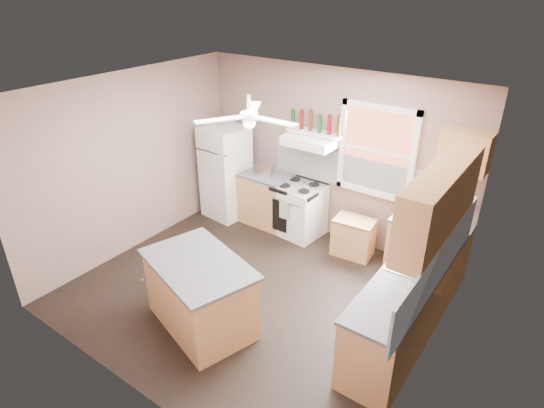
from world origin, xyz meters
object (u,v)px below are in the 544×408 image
Objects in this scene: cart at (353,237)px; island at (201,295)px; stove at (299,210)px; refrigerator at (226,172)px; toaster at (263,170)px.

cart is 0.45× the size of island.
island reaches higher than cart.
stove and island have the same top height.
cart is (1.03, -0.06, -0.13)m from stove.
toaster is at bearing 13.21° from refrigerator.
cart is 2.61m from island.
refrigerator is 1.45m from stove.
stove is (1.39, 0.18, -0.37)m from refrigerator.
toaster is at bearing -167.71° from stove.
toaster is 0.47× the size of cart.
refrigerator reaches higher than toaster.
cart is (2.43, 0.11, -0.51)m from refrigerator.
toaster is (0.74, 0.10, 0.19)m from refrigerator.
island is (0.90, -2.47, -0.56)m from toaster.
island is at bearing -92.05° from toaster.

